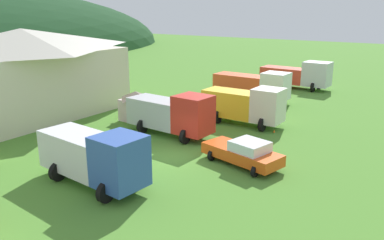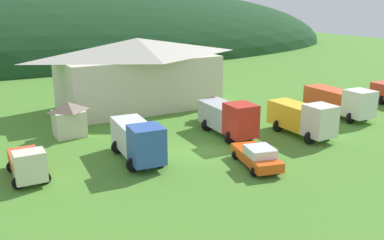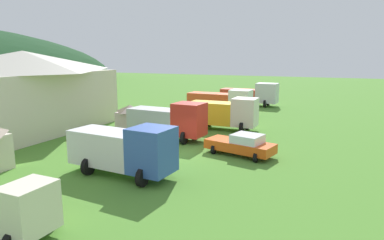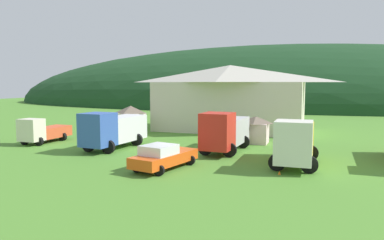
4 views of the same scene
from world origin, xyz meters
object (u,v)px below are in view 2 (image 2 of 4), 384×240
object	(u,v)px
depot_building	(138,72)
play_shed_pink	(213,107)
light_truck_cream	(27,163)
crane_truck_red	(229,117)
service_pickup_orange	(257,156)
heavy_rig_white	(341,101)
traffic_cone_near_pickup	(320,147)
heavy_rig_striped	(303,117)
box_truck_blue	(138,139)
play_shed_cream	(69,119)

from	to	relation	value
depot_building	play_shed_pink	size ratio (longest dim) A/B	7.16
light_truck_cream	play_shed_pink	bearing A→B (deg)	110.17
crane_truck_red	service_pickup_orange	world-z (taller)	crane_truck_red
heavy_rig_white	depot_building	bearing A→B (deg)	-128.93
play_shed_pink	service_pickup_orange	world-z (taller)	play_shed_pink
depot_building	traffic_cone_near_pickup	xyz separation A→B (m)	(7.84, -20.10, -4.00)
service_pickup_orange	traffic_cone_near_pickup	world-z (taller)	service_pickup_orange
play_shed_pink	light_truck_cream	size ratio (longest dim) A/B	0.49
traffic_cone_near_pickup	service_pickup_orange	bearing A→B (deg)	-172.56
crane_truck_red	play_shed_pink	bearing A→B (deg)	165.40
heavy_rig_white	traffic_cone_near_pickup	xyz separation A→B (m)	(-8.84, -5.98, -1.71)
service_pickup_orange	heavy_rig_striped	bearing A→B (deg)	128.97
depot_building	crane_truck_red	distance (m)	14.38
heavy_rig_white	light_truck_cream	bearing A→B (deg)	-86.77
play_shed_pink	box_truck_blue	size ratio (longest dim) A/B	0.36
crane_truck_red	heavy_rig_striped	size ratio (longest dim) A/B	1.05
box_truck_blue	depot_building	bearing A→B (deg)	161.97
light_truck_cream	service_pickup_orange	xyz separation A→B (m)	(14.98, -5.90, -0.31)
depot_building	box_truck_blue	size ratio (longest dim) A/B	2.57
box_truck_blue	crane_truck_red	bearing A→B (deg)	105.11
play_shed_cream	depot_building	bearing A→B (deg)	35.93
light_truck_cream	traffic_cone_near_pickup	size ratio (longest dim) A/B	11.02
heavy_rig_striped	heavy_rig_white	bearing A→B (deg)	110.86
play_shed_cream	heavy_rig_striped	size ratio (longest dim) A/B	0.46
depot_building	play_shed_cream	distance (m)	12.08
light_truck_cream	play_shed_cream	bearing A→B (deg)	150.41
crane_truck_red	depot_building	bearing A→B (deg)	-165.30
play_shed_pink	traffic_cone_near_pickup	size ratio (longest dim) A/B	5.36
light_truck_cream	box_truck_blue	bearing A→B (deg)	88.00
heavy_rig_white	traffic_cone_near_pickup	bearing A→B (deg)	-54.63
play_shed_cream	heavy_rig_striped	bearing A→B (deg)	-29.39
depot_building	service_pickup_orange	bearing A→B (deg)	-88.70
crane_truck_red	heavy_rig_striped	world-z (taller)	crane_truck_red
play_shed_cream	heavy_rig_white	size ratio (longest dim) A/B	0.39
box_truck_blue	play_shed_cream	bearing A→B (deg)	-156.10
play_shed_pink	heavy_rig_striped	world-z (taller)	heavy_rig_striped
heavy_rig_striped	heavy_rig_white	xyz separation A→B (m)	(8.11, 3.06, -0.02)
box_truck_blue	service_pickup_orange	distance (m)	8.96
light_truck_cream	heavy_rig_striped	size ratio (longest dim) A/B	0.77
play_shed_pink	heavy_rig_white	bearing A→B (deg)	-24.15
box_truck_blue	heavy_rig_striped	world-z (taller)	heavy_rig_striped
light_truck_cream	service_pickup_orange	distance (m)	16.11
depot_building	heavy_rig_striped	world-z (taller)	depot_building
heavy_rig_white	traffic_cone_near_pickup	world-z (taller)	heavy_rig_white
heavy_rig_striped	traffic_cone_near_pickup	bearing A→B (deg)	-14.02
play_shed_cream	box_truck_blue	size ratio (longest dim) A/B	0.44
play_shed_cream	box_truck_blue	bearing A→B (deg)	-70.95
box_truck_blue	traffic_cone_near_pickup	distance (m)	15.21
depot_building	play_shed_pink	xyz separation A→B (m)	(4.52, -8.67, -2.69)
crane_truck_red	heavy_rig_white	distance (m)	13.86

